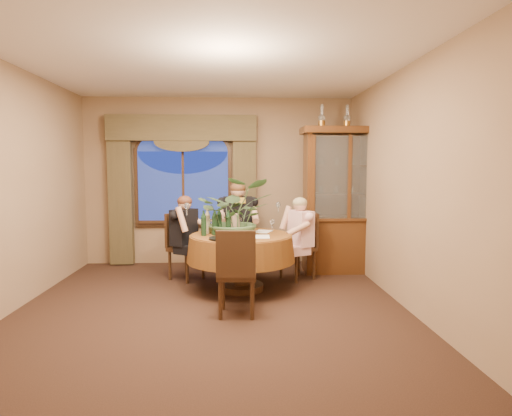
{
  "coord_description": "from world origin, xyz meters",
  "views": [
    {
      "loc": [
        0.28,
        -4.8,
        1.63
      ],
      "look_at": [
        0.55,
        0.8,
        1.1
      ],
      "focal_mm": 30.0,
      "sensor_mm": 36.0,
      "label": 1
    }
  ],
  "objects_px": {
    "oil_lamp_center": "(347,116)",
    "oil_lamp_right": "(372,116)",
    "olive_bowl": "(246,233)",
    "wine_bottle_1": "(204,223)",
    "oil_lamp_left": "(322,116)",
    "person_pink": "(301,239)",
    "person_back": "(184,238)",
    "chair_back_right": "(236,242)",
    "stoneware_vase": "(235,223)",
    "chair_right": "(298,247)",
    "chair_back": "(186,247)",
    "person_scarf": "(238,228)",
    "centerpiece_plant": "(236,186)",
    "dining_table": "(241,262)",
    "wine_bottle_3": "(229,223)",
    "wine_bottle_0": "(219,220)",
    "china_cabinet": "(345,200)",
    "chair_front_left": "(237,272)",
    "wine_bottle_2": "(208,221)",
    "wine_bottle_4": "(215,222)"
  },
  "relations": [
    {
      "from": "oil_lamp_center",
      "to": "oil_lamp_right",
      "type": "relative_size",
      "value": 1.0
    },
    {
      "from": "olive_bowl",
      "to": "wine_bottle_1",
      "type": "distance_m",
      "value": 0.57
    },
    {
      "from": "oil_lamp_left",
      "to": "oil_lamp_center",
      "type": "height_order",
      "value": "same"
    },
    {
      "from": "person_pink",
      "to": "person_back",
      "type": "bearing_deg",
      "value": 61.89
    },
    {
      "from": "chair_back_right",
      "to": "person_pink",
      "type": "height_order",
      "value": "person_pink"
    },
    {
      "from": "oil_lamp_center",
      "to": "stoneware_vase",
      "type": "distance_m",
      "value": 2.43
    },
    {
      "from": "chair_right",
      "to": "stoneware_vase",
      "type": "height_order",
      "value": "stoneware_vase"
    },
    {
      "from": "chair_back",
      "to": "olive_bowl",
      "type": "xyz_separation_m",
      "value": [
        0.86,
        -0.62,
        0.3
      ]
    },
    {
      "from": "chair_back",
      "to": "person_scarf",
      "type": "distance_m",
      "value": 0.86
    },
    {
      "from": "oil_lamp_right",
      "to": "stoneware_vase",
      "type": "distance_m",
      "value": 2.72
    },
    {
      "from": "person_back",
      "to": "centerpiece_plant",
      "type": "bearing_deg",
      "value": 97.47
    },
    {
      "from": "chair_back",
      "to": "person_pink",
      "type": "distance_m",
      "value": 1.67
    },
    {
      "from": "dining_table",
      "to": "chair_back_right",
      "type": "xyz_separation_m",
      "value": [
        -0.07,
        0.98,
        0.1
      ]
    },
    {
      "from": "olive_bowl",
      "to": "wine_bottle_3",
      "type": "bearing_deg",
      "value": -171.17
    },
    {
      "from": "wine_bottle_0",
      "to": "chair_right",
      "type": "bearing_deg",
      "value": 15.73
    },
    {
      "from": "chair_back",
      "to": "wine_bottle_3",
      "type": "bearing_deg",
      "value": 80.58
    },
    {
      "from": "dining_table",
      "to": "china_cabinet",
      "type": "height_order",
      "value": "china_cabinet"
    },
    {
      "from": "chair_front_left",
      "to": "wine_bottle_2",
      "type": "height_order",
      "value": "wine_bottle_2"
    },
    {
      "from": "oil_lamp_center",
      "to": "chair_back",
      "type": "distance_m",
      "value": 3.13
    },
    {
      "from": "chair_back",
      "to": "wine_bottle_1",
      "type": "bearing_deg",
      "value": 61.3
    },
    {
      "from": "china_cabinet",
      "to": "chair_right",
      "type": "height_order",
      "value": "china_cabinet"
    },
    {
      "from": "person_back",
      "to": "chair_back",
      "type": "bearing_deg",
      "value": -157.63
    },
    {
      "from": "person_back",
      "to": "wine_bottle_0",
      "type": "relative_size",
      "value": 3.75
    },
    {
      "from": "person_scarf",
      "to": "wine_bottle_0",
      "type": "xyz_separation_m",
      "value": [
        -0.26,
        -0.7,
        0.21
      ]
    },
    {
      "from": "person_pink",
      "to": "wine_bottle_4",
      "type": "xyz_separation_m",
      "value": [
        -1.2,
        -0.42,
        0.31
      ]
    },
    {
      "from": "chair_right",
      "to": "wine_bottle_2",
      "type": "bearing_deg",
      "value": 75.27
    },
    {
      "from": "chair_back",
      "to": "person_back",
      "type": "height_order",
      "value": "person_back"
    },
    {
      "from": "china_cabinet",
      "to": "person_back",
      "type": "xyz_separation_m",
      "value": [
        -2.45,
        -0.46,
        -0.5
      ]
    },
    {
      "from": "oil_lamp_center",
      "to": "person_pink",
      "type": "xyz_separation_m",
      "value": [
        -0.78,
        -0.56,
        -1.81
      ]
    },
    {
      "from": "chair_back",
      "to": "olive_bowl",
      "type": "bearing_deg",
      "value": 91.01
    },
    {
      "from": "person_back",
      "to": "stoneware_vase",
      "type": "distance_m",
      "value": 0.85
    },
    {
      "from": "stoneware_vase",
      "to": "chair_right",
      "type": "bearing_deg",
      "value": 22.62
    },
    {
      "from": "chair_back_right",
      "to": "wine_bottle_4",
      "type": "relative_size",
      "value": 2.91
    },
    {
      "from": "oil_lamp_right",
      "to": "oil_lamp_center",
      "type": "bearing_deg",
      "value": 180.0
    },
    {
      "from": "oil_lamp_right",
      "to": "olive_bowl",
      "type": "distance_m",
      "value": 2.74
    },
    {
      "from": "oil_lamp_right",
      "to": "wine_bottle_0",
      "type": "bearing_deg",
      "value": -162.44
    },
    {
      "from": "oil_lamp_center",
      "to": "stoneware_vase",
      "type": "xyz_separation_m",
      "value": [
        -1.71,
        -0.8,
        -1.53
      ]
    },
    {
      "from": "wine_bottle_0",
      "to": "wine_bottle_3",
      "type": "distance_m",
      "value": 0.31
    },
    {
      "from": "wine_bottle_2",
      "to": "wine_bottle_0",
      "type": "bearing_deg",
      "value": 32.12
    },
    {
      "from": "wine_bottle_0",
      "to": "chair_back_right",
      "type": "bearing_deg",
      "value": 73.53
    },
    {
      "from": "wine_bottle_2",
      "to": "china_cabinet",
      "type": "bearing_deg",
      "value": 21.74
    },
    {
      "from": "chair_right",
      "to": "oil_lamp_right",
      "type": "bearing_deg",
      "value": -103.39
    },
    {
      "from": "wine_bottle_2",
      "to": "oil_lamp_right",
      "type": "bearing_deg",
      "value": 18.57
    },
    {
      "from": "oil_lamp_right",
      "to": "wine_bottle_2",
      "type": "xyz_separation_m",
      "value": [
        -2.48,
        -0.83,
        -1.5
      ]
    },
    {
      "from": "chair_back",
      "to": "person_scarf",
      "type": "bearing_deg",
      "value": 150.29
    },
    {
      "from": "person_pink",
      "to": "centerpiece_plant",
      "type": "xyz_separation_m",
      "value": [
        -0.92,
        -0.23,
        0.77
      ]
    },
    {
      "from": "oil_lamp_left",
      "to": "oil_lamp_right",
      "type": "bearing_deg",
      "value": 0.0
    },
    {
      "from": "wine_bottle_4",
      "to": "oil_lamp_center",
      "type": "bearing_deg",
      "value": 26.27
    },
    {
      "from": "person_back",
      "to": "wine_bottle_2",
      "type": "distance_m",
      "value": 0.6
    },
    {
      "from": "chair_right",
      "to": "olive_bowl",
      "type": "bearing_deg",
      "value": 93.7
    }
  ]
}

